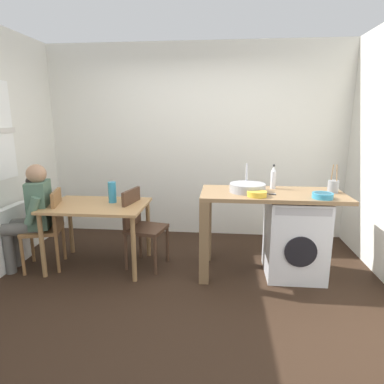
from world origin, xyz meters
name	(u,v)px	position (x,y,z in m)	size (l,w,h in m)	color
ground_plane	(180,290)	(0.00, 0.00, 0.00)	(5.46, 5.46, 0.00)	black
wall_back	(196,142)	(0.00, 1.75, 1.35)	(4.60, 0.10, 2.70)	silver
radiator	(6,239)	(-2.02, 0.30, 0.35)	(0.10, 0.80, 0.70)	white
dining_table	(97,213)	(-1.00, 0.47, 0.64)	(1.10, 0.76, 0.74)	tan
chair_person_seat	(49,225)	(-1.55, 0.40, 0.51)	(0.49, 0.49, 0.90)	olive
chair_opposite	(141,223)	(-0.53, 0.54, 0.51)	(0.47, 0.47, 0.90)	#4C3323
seated_person	(32,212)	(-1.71, 0.35, 0.67)	(0.55, 0.54, 1.20)	#595651
kitchen_counter	(252,206)	(0.71, 0.48, 0.76)	(1.50, 0.68, 0.92)	olive
washing_machine	(295,237)	(1.19, 0.48, 0.43)	(0.60, 0.61, 0.86)	silver
sink_basin	(247,188)	(0.66, 0.48, 0.97)	(0.38, 0.38, 0.09)	#9EA0A5
tap	(247,176)	(0.66, 0.66, 1.06)	(0.02, 0.02, 0.28)	#B2B2B7
bottle_tall_green	(273,178)	(0.96, 0.68, 1.04)	(0.06, 0.06, 0.27)	silver
mixing_bowl	(257,193)	(0.75, 0.28, 0.95)	(0.20, 0.20, 0.05)	gold
utensil_crock	(333,186)	(1.56, 0.53, 0.99)	(0.11, 0.11, 0.30)	gray
colander	(323,195)	(1.38, 0.26, 0.95)	(0.20, 0.20, 0.06)	teal
vase	(112,192)	(-0.85, 0.57, 0.86)	(0.09, 0.09, 0.24)	teal
scissors	(269,194)	(0.88, 0.38, 0.92)	(0.15, 0.06, 0.01)	#B2B2B7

